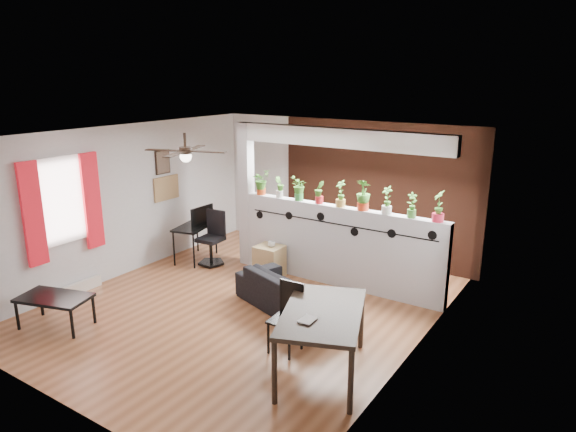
{
  "coord_description": "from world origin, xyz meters",
  "views": [
    {
      "loc": [
        4.48,
        -5.65,
        3.4
      ],
      "look_at": [
        0.38,
        0.6,
        1.34
      ],
      "focal_mm": 32.0,
      "sensor_mm": 36.0,
      "label": 1
    }
  ],
  "objects_px": {
    "potted_plant_8": "(439,205)",
    "coffee_table": "(54,300)",
    "folding_chair": "(289,310)",
    "dining_table": "(323,318)",
    "potted_plant_2": "(299,188)",
    "potted_plant_0": "(261,182)",
    "potted_plant_7": "(412,204)",
    "cube_shelf": "(269,261)",
    "office_chair": "(213,241)",
    "potted_plant_5": "(363,194)",
    "sofa": "(293,294)",
    "computer_desk": "(195,228)",
    "potted_plant_6": "(387,199)",
    "potted_plant_1": "(280,186)",
    "potted_plant_4": "(341,193)",
    "potted_plant_3": "(319,191)",
    "ceiling_fan": "(185,153)",
    "cup": "(272,244)"
  },
  "relations": [
    {
      "from": "potted_plant_1",
      "to": "sofa",
      "type": "height_order",
      "value": "potted_plant_1"
    },
    {
      "from": "potted_plant_6",
      "to": "sofa",
      "type": "xyz_separation_m",
      "value": [
        -0.88,
        -1.26,
        -1.3
      ]
    },
    {
      "from": "potted_plant_1",
      "to": "potted_plant_2",
      "type": "relative_size",
      "value": 0.88
    },
    {
      "from": "folding_chair",
      "to": "coffee_table",
      "type": "relative_size",
      "value": 0.83
    },
    {
      "from": "potted_plant_0",
      "to": "potted_plant_7",
      "type": "relative_size",
      "value": 1.16
    },
    {
      "from": "potted_plant_0",
      "to": "cup",
      "type": "relative_size",
      "value": 3.49
    },
    {
      "from": "potted_plant_2",
      "to": "potted_plant_6",
      "type": "distance_m",
      "value": 1.58
    },
    {
      "from": "potted_plant_6",
      "to": "folding_chair",
      "type": "relative_size",
      "value": 0.48
    },
    {
      "from": "cube_shelf",
      "to": "coffee_table",
      "type": "bearing_deg",
      "value": -115.39
    },
    {
      "from": "potted_plant_0",
      "to": "potted_plant_7",
      "type": "xyz_separation_m",
      "value": [
        2.76,
        0.0,
        -0.03
      ]
    },
    {
      "from": "dining_table",
      "to": "folding_chair",
      "type": "bearing_deg",
      "value": 158.27
    },
    {
      "from": "cup",
      "to": "coffee_table",
      "type": "height_order",
      "value": "cup"
    },
    {
      "from": "potted_plant_8",
      "to": "dining_table",
      "type": "distance_m",
      "value": 2.66
    },
    {
      "from": "potted_plant_6",
      "to": "potted_plant_7",
      "type": "xyz_separation_m",
      "value": [
        0.39,
        0.0,
        -0.02
      ]
    },
    {
      "from": "coffee_table",
      "to": "ceiling_fan",
      "type": "bearing_deg",
      "value": 59.31
    },
    {
      "from": "potted_plant_6",
      "to": "potted_plant_8",
      "type": "xyz_separation_m",
      "value": [
        0.79,
        0.0,
        0.02
      ]
    },
    {
      "from": "sofa",
      "to": "coffee_table",
      "type": "relative_size",
      "value": 1.73
    },
    {
      "from": "cube_shelf",
      "to": "office_chair",
      "type": "relative_size",
      "value": 0.56
    },
    {
      "from": "folding_chair",
      "to": "dining_table",
      "type": "bearing_deg",
      "value": -21.73
    },
    {
      "from": "potted_plant_2",
      "to": "potted_plant_3",
      "type": "xyz_separation_m",
      "value": [
        0.4,
        0.0,
        -0.01
      ]
    },
    {
      "from": "potted_plant_5",
      "to": "potted_plant_7",
      "type": "relative_size",
      "value": 1.28
    },
    {
      "from": "potted_plant_5",
      "to": "potted_plant_7",
      "type": "bearing_deg",
      "value": 0.0
    },
    {
      "from": "potted_plant_5",
      "to": "folding_chair",
      "type": "height_order",
      "value": "potted_plant_5"
    },
    {
      "from": "ceiling_fan",
      "to": "dining_table",
      "type": "height_order",
      "value": "ceiling_fan"
    },
    {
      "from": "potted_plant_1",
      "to": "potted_plant_8",
      "type": "bearing_deg",
      "value": 0.0
    },
    {
      "from": "ceiling_fan",
      "to": "potted_plant_4",
      "type": "bearing_deg",
      "value": 48.37
    },
    {
      "from": "potted_plant_6",
      "to": "office_chair",
      "type": "xyz_separation_m",
      "value": [
        -3.2,
        -0.4,
        -1.14
      ]
    },
    {
      "from": "potted_plant_2",
      "to": "potted_plant_4",
      "type": "relative_size",
      "value": 0.95
    },
    {
      "from": "folding_chair",
      "to": "potted_plant_1",
      "type": "bearing_deg",
      "value": 126.47
    },
    {
      "from": "potted_plant_4",
      "to": "cup",
      "type": "distance_m",
      "value": 1.53
    },
    {
      "from": "potted_plant_2",
      "to": "potted_plant_0",
      "type": "bearing_deg",
      "value": -180.0
    },
    {
      "from": "potted_plant_0",
      "to": "office_chair",
      "type": "height_order",
      "value": "potted_plant_0"
    },
    {
      "from": "potted_plant_1",
      "to": "computer_desk",
      "type": "bearing_deg",
      "value": -166.26
    },
    {
      "from": "potted_plant_0",
      "to": "potted_plant_4",
      "type": "height_order",
      "value": "potted_plant_0"
    },
    {
      "from": "potted_plant_6",
      "to": "potted_plant_8",
      "type": "distance_m",
      "value": 0.79
    },
    {
      "from": "sofa",
      "to": "folding_chair",
      "type": "height_order",
      "value": "folding_chair"
    },
    {
      "from": "ceiling_fan",
      "to": "potted_plant_8",
      "type": "distance_m",
      "value": 3.72
    },
    {
      "from": "potted_plant_2",
      "to": "office_chair",
      "type": "bearing_deg",
      "value": -166.1
    },
    {
      "from": "potted_plant_8",
      "to": "cup",
      "type": "bearing_deg",
      "value": -172.83
    },
    {
      "from": "computer_desk",
      "to": "coffee_table",
      "type": "height_order",
      "value": "computer_desk"
    },
    {
      "from": "sofa",
      "to": "computer_desk",
      "type": "bearing_deg",
      "value": 1.28
    },
    {
      "from": "dining_table",
      "to": "potted_plant_3",
      "type": "bearing_deg",
      "value": 120.9
    },
    {
      "from": "potted_plant_8",
      "to": "coffee_table",
      "type": "bearing_deg",
      "value": -140.22
    },
    {
      "from": "potted_plant_2",
      "to": "potted_plant_8",
      "type": "height_order",
      "value": "potted_plant_8"
    },
    {
      "from": "potted_plant_5",
      "to": "potted_plant_6",
      "type": "bearing_deg",
      "value": 0.0
    },
    {
      "from": "potted_plant_2",
      "to": "potted_plant_4",
      "type": "distance_m",
      "value": 0.79
    },
    {
      "from": "dining_table",
      "to": "cup",
      "type": "bearing_deg",
      "value": 136.08
    },
    {
      "from": "sofa",
      "to": "potted_plant_1",
      "type": "bearing_deg",
      "value": -30.45
    },
    {
      "from": "potted_plant_6",
      "to": "potted_plant_4",
      "type": "bearing_deg",
      "value": -180.0
    },
    {
      "from": "cube_shelf",
      "to": "dining_table",
      "type": "bearing_deg",
      "value": -44.27
    }
  ]
}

